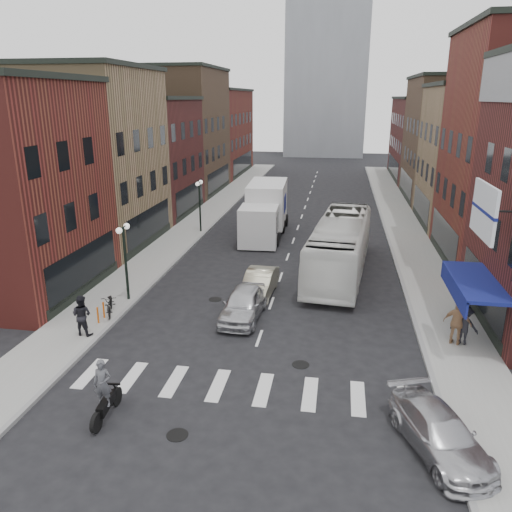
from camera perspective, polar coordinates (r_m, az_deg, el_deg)
The scene contains 30 objects.
ground at distance 21.54m, azimuth -0.06°, elevation -10.57°, with size 160.00×160.00×0.00m, color black.
sidewalk_left at distance 43.54m, azimuth -6.31°, elevation 4.14°, with size 3.00×74.00×0.15m, color gray.
sidewalk_right at distance 42.29m, azimuth 16.50°, elevation 3.10°, with size 3.00×74.00×0.15m, color gray.
curb_left at distance 43.18m, azimuth -4.39°, elevation 3.98°, with size 0.20×74.00×0.16m, color gray.
curb_right at distance 42.14m, azimuth 14.47°, elevation 3.12°, with size 0.20×74.00×0.16m, color gray.
crosswalk_stripes at distance 19.00m, azimuth -1.62°, elevation -14.80°, with size 12.00×2.20×0.01m, color silver.
bldg_left_mid_a at distance 37.63m, azimuth -19.75°, elevation 10.50°, with size 10.30×10.20×12.30m.
bldg_left_mid_b at distance 46.68m, azimuth -13.69°, elevation 11.00°, with size 10.30×10.20×10.30m.
bldg_left_far_a at distance 56.80m, azimuth -9.43°, elevation 13.89°, with size 10.30×12.20×13.30m.
bldg_left_far_b at distance 70.25m, azimuth -5.66°, elevation 13.90°, with size 10.30×16.20×11.30m.
bldg_right_mid_b at distance 44.55m, azimuth 25.28°, elevation 10.18°, with size 10.30×10.20×11.30m.
bldg_right_far_a at distance 55.15m, azimuth 22.40°, elevation 12.20°, with size 10.30×12.20×12.30m.
bldg_right_far_b at distance 68.92m, azimuth 19.85°, elevation 12.48°, with size 10.30×16.20×10.30m.
awning_blue at distance 23.25m, azimuth 23.32°, elevation -2.83°, with size 1.80×5.00×0.78m.
billboard_sign at distance 20.37m, azimuth 24.83°, elevation 4.53°, with size 1.52×3.00×3.70m.
distant_tower at distance 97.89m, azimuth 8.42°, elevation 26.22°, with size 14.00×14.00×50.00m, color #9399A0.
streetlamp_near at distance 26.08m, azimuth -14.80°, elevation 0.86°, with size 0.32×1.22×4.11m.
streetlamp_far at distance 38.89m, azimuth -6.47°, elevation 6.78°, with size 0.32×1.22×4.11m.
bike_rack at distance 24.68m, azimuth -17.32°, elevation -6.18°, with size 0.08×0.68×0.80m.
box_truck at distance 38.15m, azimuth 1.04°, elevation 5.18°, with size 3.03×9.11×3.92m.
motorcycle_rider at distance 17.59m, azimuth -16.98°, elevation -14.63°, with size 0.63×2.14×2.18m.
transit_bus at distance 30.33m, azimuth 9.60°, elevation 1.14°, with size 2.83×12.11×3.37m, color white.
sedan_left_near at distance 24.06m, azimuth -1.44°, elevation -5.46°, with size 1.76×4.38×1.49m, color silver.
sedan_left_far at distance 26.77m, azimuth 0.38°, elevation -3.12°, with size 1.46×4.17×1.38m, color #AAA58A.
curb_car at distance 16.74m, azimuth 20.26°, elevation -18.46°, with size 1.75×4.30×1.25m, color #B6B6BB.
parked_bicycle at distance 25.26m, azimuth -16.33°, elevation -5.25°, with size 0.68×1.96×1.03m, color black.
ped_left_solo at distance 23.33m, azimuth -19.29°, elevation -6.40°, with size 0.90×0.52×1.85m, color black.
ped_right_a at distance 23.04m, azimuth 22.74°, elevation -7.29°, with size 1.11×0.55×1.72m, color black.
ped_right_b at distance 22.84m, azimuth 22.02°, elevation -7.10°, with size 1.14×0.57×1.95m, color #9A714E.
ped_right_c at distance 26.47m, azimuth 22.99°, elevation -4.32°, with size 0.75×0.49×1.53m, color slate.
Camera 1 is at (3.15, -18.71, 10.20)m, focal length 35.00 mm.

